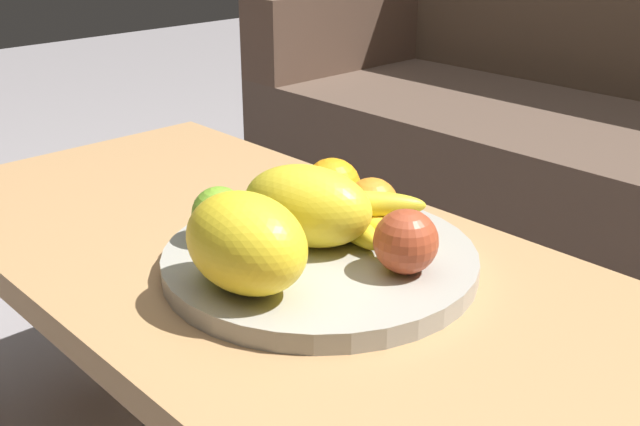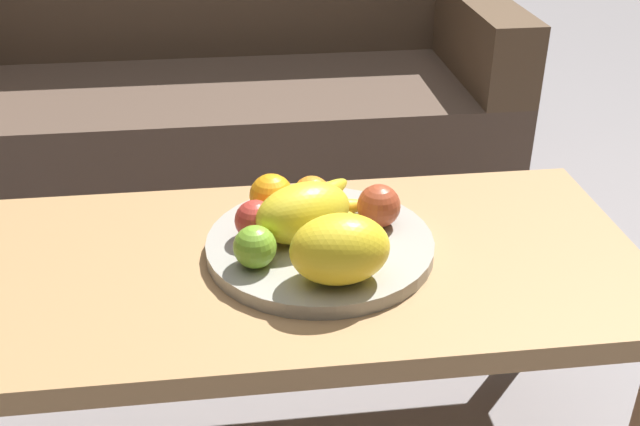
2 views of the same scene
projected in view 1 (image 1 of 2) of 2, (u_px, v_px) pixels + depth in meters
coffee_table at (280, 292)px, 0.99m from camera, size 1.20×0.55×0.44m
couch at (601, 152)px, 1.81m from camera, size 1.70×0.70×0.90m
fruit_bowl at (320, 260)px, 0.94m from camera, size 0.38×0.38×0.03m
melon_large_front at (307, 206)px, 0.94m from camera, size 0.19×0.15×0.10m
melon_smaller_beside at (246, 243)px, 0.83m from camera, size 0.16×0.12×0.11m
orange_front at (372, 204)px, 0.98m from camera, size 0.07×0.07×0.07m
orange_left at (332, 187)px, 1.03m from camera, size 0.08×0.08×0.08m
apple_front at (219, 214)px, 0.95m from camera, size 0.07×0.07×0.07m
apple_left at (406, 241)px, 0.87m from camera, size 0.08×0.08×0.08m
apple_right at (273, 198)px, 1.00m from camera, size 0.07×0.07×0.07m
banana_bunch at (362, 219)px, 0.96m from camera, size 0.18×0.13×0.06m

